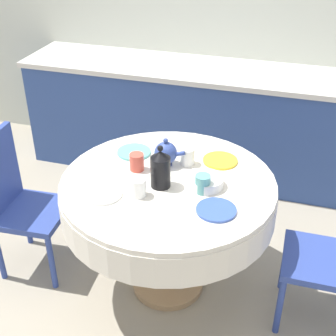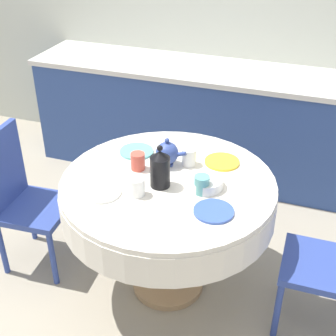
# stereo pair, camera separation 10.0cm
# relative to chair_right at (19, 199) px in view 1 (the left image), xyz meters

# --- Properties ---
(ground_plane) EXTENTS (12.00, 12.00, 0.00)m
(ground_plane) POSITION_rel_chair_right_xyz_m (0.94, 0.06, -0.51)
(ground_plane) COLOR #9E937F
(wall_back) EXTENTS (7.00, 0.05, 2.60)m
(wall_back) POSITION_rel_chair_right_xyz_m (0.94, 1.83, 0.79)
(wall_back) COLOR beige
(wall_back) RESTS_ON ground_plane
(kitchen_counter) EXTENTS (3.24, 0.64, 0.92)m
(kitchen_counter) POSITION_rel_chair_right_xyz_m (0.94, 1.50, -0.05)
(kitchen_counter) COLOR #2D4784
(kitchen_counter) RESTS_ON ground_plane
(dining_table) EXTENTS (1.19, 1.19, 0.78)m
(dining_table) POSITION_rel_chair_right_xyz_m (0.94, 0.06, 0.14)
(dining_table) COLOR tan
(dining_table) RESTS_ON ground_plane
(chair_right) EXTENTS (0.42, 0.42, 0.93)m
(chair_right) POSITION_rel_chair_right_xyz_m (0.00, 0.00, 0.00)
(chair_right) COLOR #2D428E
(chair_right) RESTS_ON ground_plane
(plate_near_left) EXTENTS (0.20, 0.20, 0.01)m
(plate_near_left) POSITION_rel_chair_right_xyz_m (0.65, -0.17, 0.28)
(plate_near_left) COLOR white
(plate_near_left) RESTS_ON dining_table
(cup_near_left) EXTENTS (0.08, 0.08, 0.10)m
(cup_near_left) POSITION_rel_chair_right_xyz_m (0.83, -0.12, 0.32)
(cup_near_left) COLOR white
(cup_near_left) RESTS_ON dining_table
(plate_near_right) EXTENTS (0.20, 0.20, 0.01)m
(plate_near_right) POSITION_rel_chair_right_xyz_m (1.25, -0.14, 0.28)
(plate_near_right) COLOR #3856AD
(plate_near_right) RESTS_ON dining_table
(cup_near_right) EXTENTS (0.08, 0.08, 0.10)m
(cup_near_right) POSITION_rel_chair_right_xyz_m (1.14, 0.01, 0.32)
(cup_near_right) COLOR #5BA39E
(cup_near_right) RESTS_ON dining_table
(plate_far_left) EXTENTS (0.20, 0.20, 0.01)m
(plate_far_left) POSITION_rel_chair_right_xyz_m (0.66, 0.29, 0.28)
(plate_far_left) COLOR #60BCB7
(plate_far_left) RESTS_ON dining_table
(cup_far_left) EXTENTS (0.08, 0.08, 0.10)m
(cup_far_left) POSITION_rel_chair_right_xyz_m (0.74, 0.12, 0.32)
(cup_far_left) COLOR #CC4C3D
(cup_far_left) RESTS_ON dining_table
(plate_far_right) EXTENTS (0.20, 0.20, 0.01)m
(plate_far_right) POSITION_rel_chair_right_xyz_m (1.17, 0.34, 0.28)
(plate_far_right) COLOR yellow
(plate_far_right) RESTS_ON dining_table
(cup_far_right) EXTENTS (0.08, 0.08, 0.10)m
(cup_far_right) POSITION_rel_chair_right_xyz_m (0.99, 0.26, 0.32)
(cup_far_right) COLOR white
(cup_far_right) RESTS_ON dining_table
(coffee_carafe) EXTENTS (0.11, 0.11, 0.24)m
(coffee_carafe) POSITION_rel_chair_right_xyz_m (0.91, 0.00, 0.38)
(coffee_carafe) COLOR black
(coffee_carafe) RESTS_ON dining_table
(teapot) EXTENTS (0.18, 0.13, 0.17)m
(teapot) POSITION_rel_chair_right_xyz_m (0.88, 0.22, 0.35)
(teapot) COLOR #33478E
(teapot) RESTS_ON dining_table
(fruit_bowl) EXTENTS (0.19, 0.19, 0.05)m
(fruit_bowl) POSITION_rel_chair_right_xyz_m (1.15, 0.07, 0.30)
(fruit_bowl) COLOR silver
(fruit_bowl) RESTS_ON dining_table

